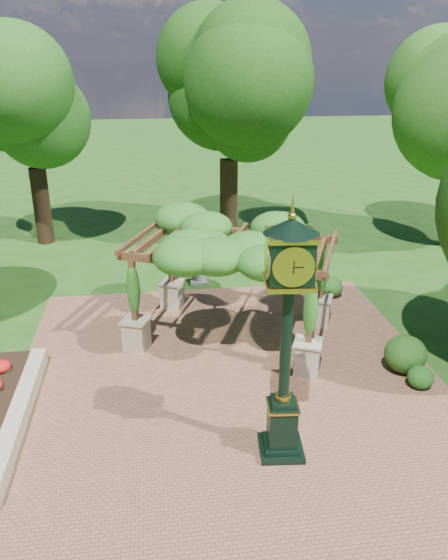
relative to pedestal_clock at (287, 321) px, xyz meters
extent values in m
plane|color=#1E4714|center=(-0.63, 1.11, -2.86)|extent=(120.00, 120.00, 0.00)
cube|color=brown|center=(-0.63, 2.11, -2.84)|extent=(10.00, 12.00, 0.04)
cube|color=#C6B793|center=(-5.23, 1.61, -2.66)|extent=(0.35, 5.00, 0.40)
cube|color=black|center=(0.00, 0.00, -2.76)|extent=(0.91, 0.91, 0.13)
cube|color=black|center=(0.00, 0.00, -2.19)|extent=(0.57, 0.57, 0.94)
cube|color=gold|center=(0.00, 0.00, -1.77)|extent=(0.64, 0.64, 0.04)
cylinder|color=black|center=(0.00, 0.00, -0.41)|extent=(0.23, 0.23, 2.41)
cube|color=black|center=(0.00, 0.00, 1.16)|extent=(0.80, 0.80, 0.73)
cylinder|color=beige|center=(-0.03, -0.37, 1.16)|extent=(0.63, 0.09, 0.63)
cone|color=black|center=(0.00, 0.00, 1.73)|extent=(1.03, 1.03, 0.26)
sphere|color=gold|center=(0.00, 0.00, 1.89)|extent=(0.15, 0.15, 0.15)
cube|color=#BEAD8D|center=(-2.82, 4.44, -2.42)|extent=(0.76, 0.76, 0.80)
cube|color=brown|center=(-2.82, 4.44, -1.16)|extent=(0.19, 0.19, 1.64)
cube|color=#BEAD8D|center=(1.27, 2.71, -2.42)|extent=(0.76, 0.76, 0.80)
cube|color=brown|center=(1.27, 2.71, -1.16)|extent=(0.19, 0.19, 1.64)
cube|color=#BEAD8D|center=(-1.78, 6.89, -2.42)|extent=(0.76, 0.76, 0.80)
cube|color=brown|center=(-1.78, 6.89, -1.16)|extent=(0.19, 0.19, 1.64)
cube|color=#BEAD8D|center=(2.31, 5.16, -2.42)|extent=(0.76, 0.76, 0.80)
cube|color=brown|center=(2.31, 5.16, -1.16)|extent=(0.19, 0.19, 1.64)
cube|color=brown|center=(-0.77, 3.57, -0.26)|extent=(4.79, 2.12, 0.20)
cube|color=brown|center=(0.27, 6.03, -0.26)|extent=(4.79, 2.12, 0.20)
ellipsoid|color=#27631C|center=(-0.25, 4.80, -0.02)|extent=(5.99, 4.95, 0.89)
cube|color=gray|center=(-0.80, 8.78, -2.81)|extent=(0.60, 0.60, 0.10)
cylinder|color=gray|center=(-0.80, 8.78, -2.35)|extent=(0.31, 0.31, 0.92)
cylinder|color=gray|center=(-0.80, 8.78, -1.87)|extent=(0.57, 0.57, 0.05)
ellipsoid|color=#1D5217|center=(3.69, 1.73, -2.55)|extent=(0.60, 0.60, 0.54)
ellipsoid|color=#214E16|center=(3.64, 2.47, -2.37)|extent=(1.02, 1.02, 0.91)
ellipsoid|color=#27611C|center=(3.27, 6.99, -2.50)|extent=(0.93, 0.93, 0.65)
cylinder|color=black|center=(-6.67, 13.96, -1.33)|extent=(0.67, 0.67, 3.07)
ellipsoid|color=#215017|center=(-6.67, 13.96, 2.63)|extent=(4.01, 4.01, 4.85)
cylinder|color=#352115|center=(0.93, 13.71, -1.23)|extent=(0.74, 0.74, 3.27)
ellipsoid|color=#1A4210|center=(0.93, 13.71, 2.98)|extent=(4.36, 4.36, 5.16)
camera|label=1|loc=(-2.23, -8.32, 4.31)|focal=35.00mm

